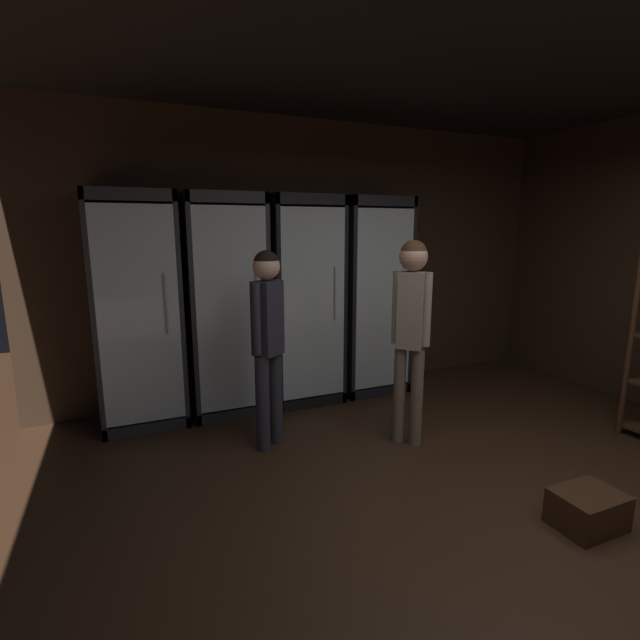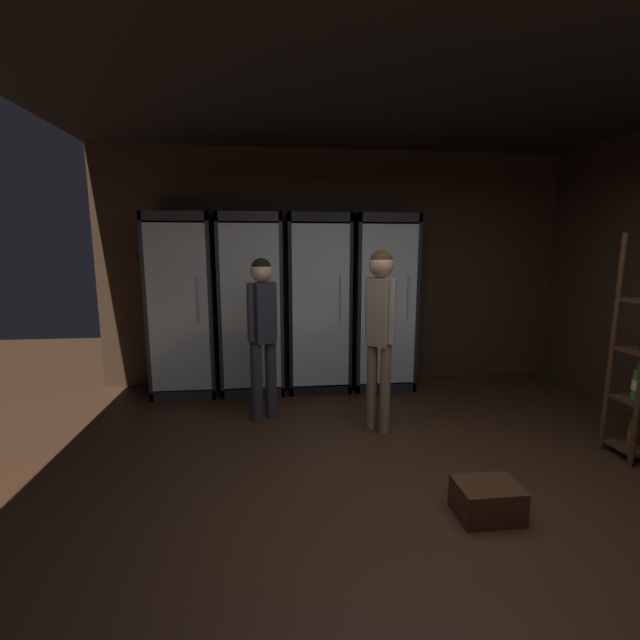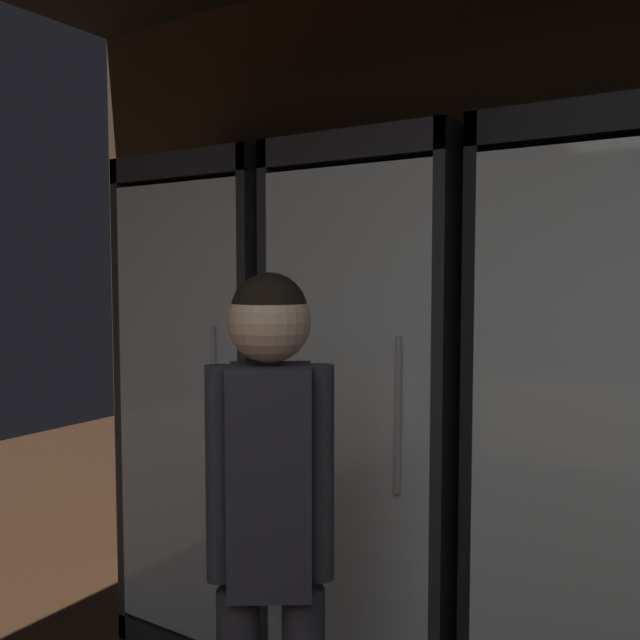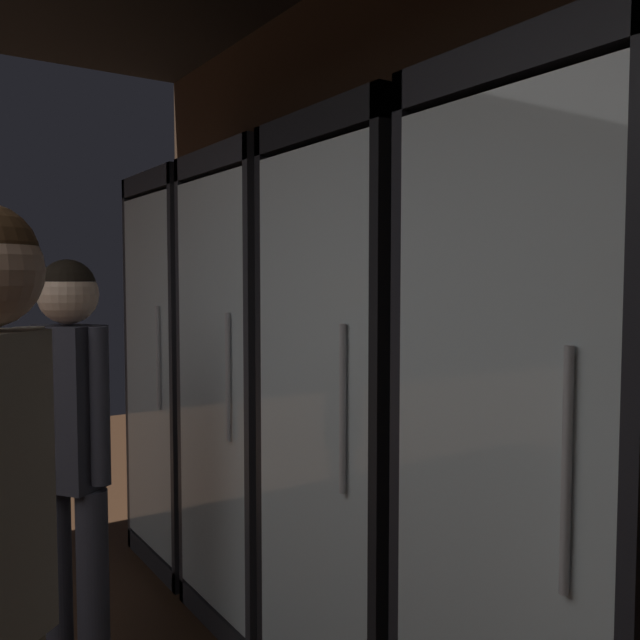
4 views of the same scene
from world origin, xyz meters
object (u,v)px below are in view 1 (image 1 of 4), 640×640
Objects in this scene: shopper_far at (411,316)px; cooler_right at (369,298)px; cooler_left at (226,308)px; wine_crate_floor at (587,510)px; shopper_near at (268,331)px; cooler_far_left at (138,314)px; cooler_center at (302,302)px.

cooler_right is at bearing 74.93° from shopper_far.
shopper_far is (-0.35, -1.30, 0.06)m from cooler_right.
cooler_left and cooler_right have the same top height.
wine_crate_floor is (0.37, -1.33, -0.95)m from shopper_far.
shopper_near is at bearing -146.97° from cooler_right.
cooler_far_left and cooler_center have the same top height.
cooler_left is 1.24× the size of shopper_far.
cooler_far_left is 1.53m from cooler_center.
cooler_far_left is 1.24× the size of shopper_far.
cooler_center is at bearing -0.02° from cooler_left.
shopper_far reaches higher than shopper_near.
cooler_right is at bearing -0.05° from cooler_left.
cooler_left is at bearing 179.95° from cooler_right.
cooler_far_left and cooler_left have the same top height.
cooler_center is at bearing 55.27° from shopper_near.
shopper_far is at bearing -105.07° from cooler_right.
cooler_center reaches higher than shopper_near.
cooler_center is at bearing 179.92° from cooler_right.
shopper_far is at bearing -47.75° from cooler_left.
wine_crate_floor is (2.31, -2.63, -0.89)m from cooler_far_left.
cooler_center reaches higher than shopper_far.
cooler_left is at bearing 98.61° from shopper_near.
wine_crate_floor is at bearing -59.49° from cooler_left.
cooler_left is 1.75m from shopper_far.
shopper_near is at bearing -124.73° from cooler_center.
cooler_far_left is at bearing 131.32° from wine_crate_floor.
cooler_center is 1.36m from shopper_far.
shopper_far reaches higher than wine_crate_floor.
cooler_left is at bearing 179.98° from cooler_center.
cooler_center is at bearing 107.70° from shopper_far.
shopper_far is (1.04, -0.39, 0.11)m from shopper_near.
cooler_right reaches higher than shopper_far.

